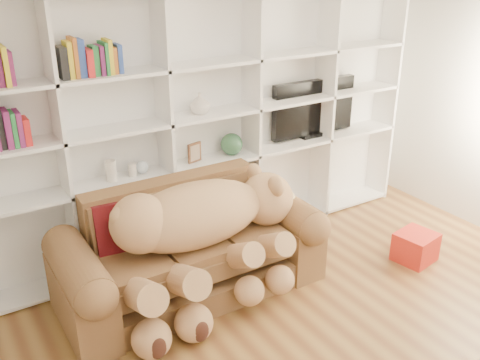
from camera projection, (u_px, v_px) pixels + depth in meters
wall_back at (199, 103)px, 4.90m from camera, size 5.00×0.02×2.70m
bookshelf at (182, 116)px, 4.69m from camera, size 4.43×0.35×2.40m
sofa at (190, 254)px, 4.40m from camera, size 2.14×0.92×0.90m
teddy_bear at (202, 230)px, 4.15m from camera, size 1.74×0.92×1.01m
throw_pillow at (121, 228)px, 4.14m from camera, size 0.43×0.27×0.43m
gift_box at (415, 247)px, 4.91m from camera, size 0.39×0.37×0.27m
tv at (313, 109)px, 5.46m from camera, size 0.99×0.18×0.58m
picture_frame at (194, 152)px, 4.82m from camera, size 0.15×0.06×0.18m
green_vase at (232, 144)px, 5.01m from camera, size 0.21×0.21×0.21m
figurine_tall at (111, 171)px, 4.45m from camera, size 0.12×0.12×0.18m
figurine_short at (132, 170)px, 4.55m from camera, size 0.09×0.09×0.12m
snow_globe at (142, 167)px, 4.59m from camera, size 0.11×0.11×0.11m
shelf_vase at (200, 103)px, 4.68m from camera, size 0.19×0.19×0.19m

